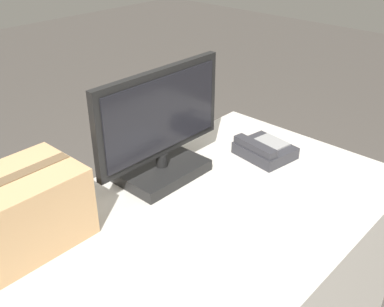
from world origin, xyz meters
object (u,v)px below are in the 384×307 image
monitor (161,134)px  cardboard_box (15,214)px  keyboard (225,202)px  sticky_note_pad (179,255)px  desk_phone (264,150)px

monitor → cardboard_box: monitor is taller
cardboard_box → keyboard: bearing=-29.5°
keyboard → cardboard_box: 0.67m
cardboard_box → sticky_note_pad: 0.50m
monitor → desk_phone: bearing=-26.8°
monitor → desk_phone: size_ratio=2.42×
desk_phone → sticky_note_pad: 0.69m
cardboard_box → sticky_note_pad: cardboard_box is taller
monitor → desk_phone: 0.46m
desk_phone → cardboard_box: bearing=175.3°
monitor → cardboard_box: bearing=177.1°
desk_phone → cardboard_box: size_ratio=0.59×
cardboard_box → sticky_note_pad: size_ratio=3.99×
desk_phone → cardboard_box: (-0.96, 0.23, 0.09)m
monitor → cardboard_box: 0.57m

